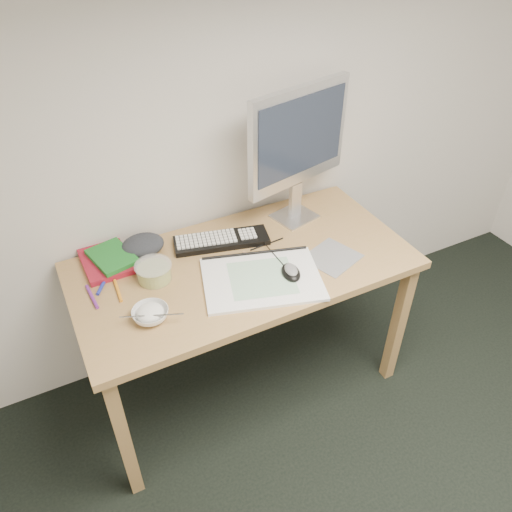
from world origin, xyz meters
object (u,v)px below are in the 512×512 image
Objects in this scene: sketchpad at (262,279)px; monitor at (299,140)px; desk at (244,277)px; keyboard at (222,241)px; rice_bowl at (151,314)px.

monitor is at bearing 60.75° from sketchpad.
desk is 0.16m from sketchpad.
desk is at bearing -164.45° from monitor.
monitor reaches higher than sketchpad.
keyboard is 0.52m from rice_bowl.
rice_bowl is at bearing -129.71° from keyboard.
monitor is (0.36, 0.20, 0.47)m from desk.
monitor is at bearing 29.01° from desk.
keyboard is (-0.04, 0.30, 0.01)m from sketchpad.
desk is at bearing 113.04° from sketchpad.
keyboard is at bearing 171.50° from monitor.
keyboard is 3.08× the size of rice_bowl.
monitor is at bearing 18.64° from keyboard.
monitor is 0.94m from rice_bowl.
sketchpad is at bearing 0.74° from rice_bowl.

